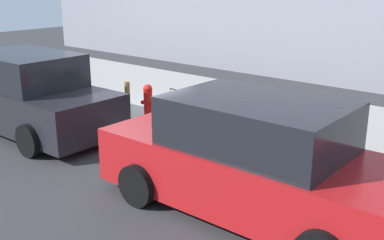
{
  "coord_description": "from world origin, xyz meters",
  "views": [
    {
      "loc": [
        -7.84,
        6.64,
        3.24
      ],
      "look_at": [
        -2.24,
        0.07,
        0.6
      ],
      "focal_mm": 43.88,
      "sensor_mm": 36.0,
      "label": 1
    }
  ],
  "objects_px": {
    "suitcase_red_5": "(177,112)",
    "bollard_post": "(128,98)",
    "parked_car_red_0": "(255,162)",
    "suitcase_maroon_2": "(234,128)",
    "suitcase_olive_1": "(260,130)",
    "fire_hydrant": "(148,100)",
    "suitcase_silver_0": "(284,140)",
    "suitcase_teal_4": "(193,117)",
    "parked_car_charcoal_1": "(27,95)",
    "suitcase_black_3": "(216,116)"
  },
  "relations": [
    {
      "from": "suitcase_red_5",
      "to": "bollard_post",
      "type": "relative_size",
      "value": 1.01
    },
    {
      "from": "bollard_post",
      "to": "parked_car_red_0",
      "type": "relative_size",
      "value": 0.17
    },
    {
      "from": "suitcase_maroon_2",
      "to": "suitcase_red_5",
      "type": "distance_m",
      "value": 1.54
    },
    {
      "from": "suitcase_olive_1",
      "to": "suitcase_red_5",
      "type": "height_order",
      "value": "suitcase_olive_1"
    },
    {
      "from": "suitcase_red_5",
      "to": "fire_hydrant",
      "type": "distance_m",
      "value": 0.87
    },
    {
      "from": "suitcase_silver_0",
      "to": "suitcase_red_5",
      "type": "bearing_deg",
      "value": -1.22
    },
    {
      "from": "fire_hydrant",
      "to": "bollard_post",
      "type": "relative_size",
      "value": 0.98
    },
    {
      "from": "suitcase_teal_4",
      "to": "bollard_post",
      "type": "bearing_deg",
      "value": 2.76
    },
    {
      "from": "suitcase_maroon_2",
      "to": "parked_car_red_0",
      "type": "height_order",
      "value": "parked_car_red_0"
    },
    {
      "from": "suitcase_silver_0",
      "to": "suitcase_red_5",
      "type": "xyz_separation_m",
      "value": [
        2.67,
        -0.06,
        0.03
      ]
    },
    {
      "from": "bollard_post",
      "to": "suitcase_red_5",
      "type": "bearing_deg",
      "value": -173.32
    },
    {
      "from": "suitcase_teal_4",
      "to": "parked_car_charcoal_1",
      "type": "height_order",
      "value": "parked_car_charcoal_1"
    },
    {
      "from": "parked_car_charcoal_1",
      "to": "suitcase_black_3",
      "type": "bearing_deg",
      "value": -149.38
    },
    {
      "from": "suitcase_maroon_2",
      "to": "parked_car_red_0",
      "type": "relative_size",
      "value": 0.13
    },
    {
      "from": "suitcase_maroon_2",
      "to": "suitcase_red_5",
      "type": "xyz_separation_m",
      "value": [
        1.54,
        -0.01,
        0.04
      ]
    },
    {
      "from": "suitcase_red_5",
      "to": "fire_hydrant",
      "type": "height_order",
      "value": "suitcase_red_5"
    },
    {
      "from": "suitcase_silver_0",
      "to": "parked_car_charcoal_1",
      "type": "xyz_separation_m",
      "value": [
        5.17,
        1.99,
        0.38
      ]
    },
    {
      "from": "suitcase_olive_1",
      "to": "fire_hydrant",
      "type": "bearing_deg",
      "value": 1.51
    },
    {
      "from": "suitcase_silver_0",
      "to": "bollard_post",
      "type": "relative_size",
      "value": 1.01
    },
    {
      "from": "parked_car_charcoal_1",
      "to": "fire_hydrant",
      "type": "bearing_deg",
      "value": -128.82
    },
    {
      "from": "bollard_post",
      "to": "parked_car_charcoal_1",
      "type": "bearing_deg",
      "value": 59.46
    },
    {
      "from": "fire_hydrant",
      "to": "parked_car_charcoal_1",
      "type": "xyz_separation_m",
      "value": [
        1.64,
        2.03,
        0.25
      ]
    },
    {
      "from": "parked_car_red_0",
      "to": "suitcase_red_5",
      "type": "bearing_deg",
      "value": -31.49
    },
    {
      "from": "suitcase_olive_1",
      "to": "fire_hydrant",
      "type": "relative_size",
      "value": 1.21
    },
    {
      "from": "suitcase_maroon_2",
      "to": "fire_hydrant",
      "type": "distance_m",
      "value": 2.41
    },
    {
      "from": "suitcase_red_5",
      "to": "bollard_post",
      "type": "height_order",
      "value": "same"
    },
    {
      "from": "suitcase_maroon_2",
      "to": "bollard_post",
      "type": "relative_size",
      "value": 0.74
    },
    {
      "from": "parked_car_red_0",
      "to": "suitcase_olive_1",
      "type": "bearing_deg",
      "value": -59.03
    },
    {
      "from": "suitcase_black_3",
      "to": "parked_car_red_0",
      "type": "xyz_separation_m",
      "value": [
        -2.3,
        2.1,
        0.26
      ]
    },
    {
      "from": "parked_car_red_0",
      "to": "suitcase_teal_4",
      "type": "bearing_deg",
      "value": -35.12
    },
    {
      "from": "suitcase_olive_1",
      "to": "suitcase_teal_4",
      "type": "distance_m",
      "value": 1.55
    },
    {
      "from": "suitcase_olive_1",
      "to": "suitcase_red_5",
      "type": "xyz_separation_m",
      "value": [
        2.07,
        0.06,
        -0.01
      ]
    },
    {
      "from": "suitcase_silver_0",
      "to": "fire_hydrant",
      "type": "bearing_deg",
      "value": -0.71
    },
    {
      "from": "suitcase_maroon_2",
      "to": "suitcase_red_5",
      "type": "height_order",
      "value": "suitcase_red_5"
    },
    {
      "from": "suitcase_teal_4",
      "to": "parked_car_red_0",
      "type": "distance_m",
      "value": 3.45
    },
    {
      "from": "suitcase_silver_0",
      "to": "suitcase_red_5",
      "type": "height_order",
      "value": "suitcase_silver_0"
    },
    {
      "from": "suitcase_black_3",
      "to": "fire_hydrant",
      "type": "height_order",
      "value": "suitcase_black_3"
    },
    {
      "from": "suitcase_silver_0",
      "to": "suitcase_red_5",
      "type": "distance_m",
      "value": 2.67
    },
    {
      "from": "suitcase_silver_0",
      "to": "suitcase_teal_4",
      "type": "xyz_separation_m",
      "value": [
        2.14,
        0.01,
        0.03
      ]
    },
    {
      "from": "suitcase_maroon_2",
      "to": "suitcase_silver_0",
      "type": "bearing_deg",
      "value": 177.88
    },
    {
      "from": "suitcase_red_5",
      "to": "parked_car_red_0",
      "type": "distance_m",
      "value": 3.93
    },
    {
      "from": "suitcase_silver_0",
      "to": "suitcase_black_3",
      "type": "relative_size",
      "value": 0.8
    },
    {
      "from": "suitcase_silver_0",
      "to": "suitcase_maroon_2",
      "type": "bearing_deg",
      "value": -2.12
    },
    {
      "from": "suitcase_silver_0",
      "to": "parked_car_red_0",
      "type": "xyz_separation_m",
      "value": [
        -0.67,
        1.99,
        0.37
      ]
    },
    {
      "from": "suitcase_olive_1",
      "to": "parked_car_charcoal_1",
      "type": "distance_m",
      "value": 5.05
    },
    {
      "from": "suitcase_teal_4",
      "to": "fire_hydrant",
      "type": "height_order",
      "value": "suitcase_teal_4"
    },
    {
      "from": "suitcase_teal_4",
      "to": "parked_car_red_0",
      "type": "height_order",
      "value": "parked_car_red_0"
    },
    {
      "from": "suitcase_maroon_2",
      "to": "fire_hydrant",
      "type": "xyz_separation_m",
      "value": [
        2.41,
        -0.0,
        0.14
      ]
    },
    {
      "from": "suitcase_maroon_2",
      "to": "suitcase_teal_4",
      "type": "xyz_separation_m",
      "value": [
        1.01,
        0.06,
        0.03
      ]
    },
    {
      "from": "suitcase_olive_1",
      "to": "suitcase_maroon_2",
      "type": "height_order",
      "value": "suitcase_olive_1"
    }
  ]
}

